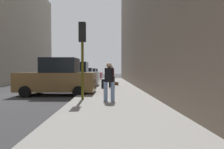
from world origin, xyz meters
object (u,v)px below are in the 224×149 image
object	(u,v)px
parked_bronze_suv	(58,78)
traffic_light	(82,44)
parked_silver_sedan	(92,74)
pedestrian_in_jeans	(109,80)
fire_hydrant	(94,81)
pedestrian_in_red_jacket	(112,75)
duffel_bag	(117,84)
parked_blue_sedan	(83,76)
rolling_suitcase	(104,84)
parked_red_hatchback	(89,74)
parked_white_van	(74,76)

from	to	relation	value
parked_bronze_suv	traffic_light	size ratio (longest dim) A/B	1.30
parked_silver_sedan	pedestrian_in_jeans	bearing A→B (deg)	-83.02
fire_hydrant	traffic_light	xyz separation A→B (m)	(0.05, -7.55, 2.26)
pedestrian_in_red_jacket	duffel_bag	size ratio (longest dim) A/B	3.89
parked_bronze_suv	parked_blue_sedan	world-z (taller)	parked_bronze_suv
parked_bronze_suv	pedestrian_in_red_jacket	distance (m)	4.79
fire_hydrant	pedestrian_in_jeans	distance (m)	8.13
pedestrian_in_jeans	duffel_bag	xyz separation A→B (m)	(0.74, 8.20, -0.81)
pedestrian_in_jeans	rolling_suitcase	distance (m)	5.60
fire_hydrant	rolling_suitcase	size ratio (longest dim) A/B	0.68
pedestrian_in_red_jacket	rolling_suitcase	bearing A→B (deg)	-127.82
parked_red_hatchback	parked_silver_sedan	xyz separation A→B (m)	(0.00, 5.39, 0.00)
pedestrian_in_jeans	duffel_bag	bearing A→B (deg)	84.87
parked_red_hatchback	pedestrian_in_jeans	size ratio (longest dim) A/B	2.50
parked_bronze_suv	traffic_light	bearing A→B (deg)	-52.84
pedestrian_in_jeans	rolling_suitcase	world-z (taller)	pedestrian_in_jeans
parked_bronze_suv	fire_hydrant	distance (m)	5.44
parked_silver_sedan	pedestrian_in_red_jacket	world-z (taller)	pedestrian_in_red_jacket
pedestrian_in_red_jacket	duffel_bag	xyz separation A→B (m)	(0.48, 1.87, -0.81)
fire_hydrant	pedestrian_in_red_jacket	size ratio (longest dim) A/B	0.41
traffic_light	parked_blue_sedan	bearing A→B (deg)	97.91
parked_bronze_suv	pedestrian_in_red_jacket	world-z (taller)	parked_bronze_suv
parked_blue_sedan	parked_red_hatchback	xyz separation A→B (m)	(-0.00, 6.14, 0.00)
parked_silver_sedan	parked_blue_sedan	bearing A→B (deg)	-90.00
parked_red_hatchback	rolling_suitcase	xyz separation A→B (m)	(2.75, -14.38, -0.36)
traffic_light	pedestrian_in_red_jacket	bearing A→B (deg)	75.70
parked_white_van	parked_blue_sedan	bearing A→B (deg)	90.00
parked_white_van	rolling_suitcase	bearing A→B (deg)	-41.19
parked_bronze_suv	parked_white_van	size ratio (longest dim) A/B	1.00
parked_blue_sedan	duffel_bag	world-z (taller)	parked_blue_sedan
parked_red_hatchback	rolling_suitcase	world-z (taller)	parked_red_hatchback
parked_white_van	pedestrian_in_jeans	bearing A→B (deg)	-68.73
parked_red_hatchback	duffel_bag	size ratio (longest dim) A/B	9.70
parked_white_van	pedestrian_in_jeans	distance (m)	8.55
parked_bronze_suv	pedestrian_in_jeans	world-z (taller)	parked_bronze_suv
parked_white_van	parked_blue_sedan	size ratio (longest dim) A/B	1.10
parked_silver_sedan	pedestrian_in_red_jacket	bearing A→B (deg)	-80.00
parked_silver_sedan	parked_red_hatchback	bearing A→B (deg)	-90.00
rolling_suitcase	parked_blue_sedan	bearing A→B (deg)	108.47
fire_hydrant	rolling_suitcase	xyz separation A→B (m)	(0.95, -2.45, -0.01)
parked_bronze_suv	parked_blue_sedan	size ratio (longest dim) A/B	1.11
parked_blue_sedan	traffic_light	bearing A→B (deg)	-82.09
parked_silver_sedan	duffel_bag	xyz separation A→B (m)	(3.84, -17.13, -0.56)
rolling_suitcase	parked_red_hatchback	bearing A→B (deg)	100.83
parked_white_van	traffic_light	bearing A→B (deg)	-76.13
rolling_suitcase	duffel_bag	xyz separation A→B (m)	(1.08, 2.64, -0.20)
pedestrian_in_red_jacket	duffel_bag	world-z (taller)	pedestrian_in_red_jacket
parked_blue_sedan	rolling_suitcase	distance (m)	8.69
pedestrian_in_red_jacket	traffic_light	bearing A→B (deg)	-104.30
parked_blue_sedan	duffel_bag	size ratio (longest dim) A/B	9.60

